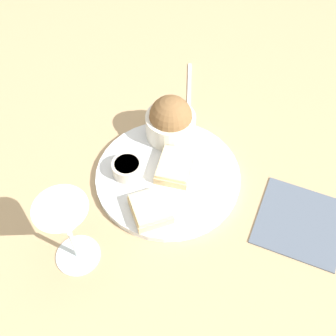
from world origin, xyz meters
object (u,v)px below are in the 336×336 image
object	(u,v)px
cheese_toast_far	(151,209)
cheese_toast_near	(175,167)
napkin	(300,222)
fork	(189,89)
wine_glass	(66,223)
sauce_ramekin	(127,167)
salad_bowl	(171,121)

from	to	relation	value
cheese_toast_far	cheese_toast_near	bearing A→B (deg)	-33.11
cheese_toast_far	napkin	bearing A→B (deg)	-100.74
fork	wine_glass	bearing A→B (deg)	145.91
sauce_ramekin	fork	xyz separation A→B (m)	(0.24, -0.17, -0.03)
cheese_toast_far	napkin	xyz separation A→B (m)	(-0.05, -0.28, -0.02)
napkin	cheese_toast_near	bearing A→B (deg)	56.54
salad_bowl	cheese_toast_far	bearing A→B (deg)	161.17
salad_bowl	fork	bearing A→B (deg)	-24.59
cheese_toast_near	salad_bowl	bearing A→B (deg)	-3.15
wine_glass	napkin	xyz separation A→B (m)	(0.01, -0.42, -0.11)
salad_bowl	cheese_toast_near	world-z (taller)	salad_bowl
sauce_ramekin	fork	size ratio (longest dim) A/B	0.32
cheese_toast_far	napkin	world-z (taller)	cheese_toast_far
salad_bowl	wine_glass	distance (m)	0.33
salad_bowl	wine_glass	size ratio (longest dim) A/B	0.65
wine_glass	napkin	bearing A→B (deg)	-88.57
sauce_ramekin	cheese_toast_far	world-z (taller)	sauce_ramekin
sauce_ramekin	napkin	world-z (taller)	sauce_ramekin
cheese_toast_near	wine_glass	world-z (taller)	wine_glass
wine_glass	cheese_toast_far	bearing A→B (deg)	-65.58
salad_bowl	napkin	size ratio (longest dim) A/B	0.49
salad_bowl	sauce_ramekin	world-z (taller)	salad_bowl
sauce_ramekin	napkin	bearing A→B (deg)	-116.02
salad_bowl	cheese_toast_far	distance (m)	0.20
cheese_toast_near	cheese_toast_far	xyz separation A→B (m)	(-0.09, 0.06, 0.00)
wine_glass	napkin	world-z (taller)	wine_glass
napkin	fork	xyz separation A→B (m)	(0.39, 0.15, 0.00)
sauce_ramekin	cheese_toast_near	world-z (taller)	sauce_ramekin
cheese_toast_far	fork	size ratio (longest dim) A/B	0.46
napkin	sauce_ramekin	bearing A→B (deg)	63.98
salad_bowl	sauce_ramekin	xyz separation A→B (m)	(-0.09, 0.10, -0.03)
wine_glass	sauce_ramekin	bearing A→B (deg)	-32.35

